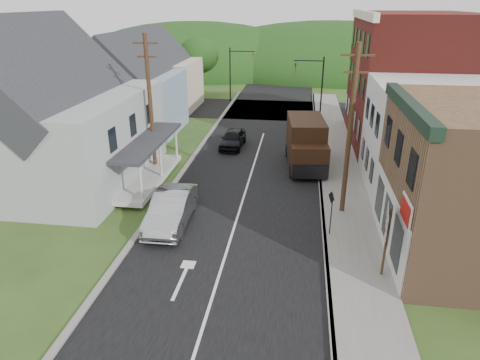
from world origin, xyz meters
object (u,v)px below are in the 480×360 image
at_px(silver_sedan, 172,209).
at_px(route_sign_cluster, 387,232).
at_px(delivery_van, 306,144).
at_px(dark_sedan, 233,139).
at_px(warning_sign, 331,207).

distance_m(silver_sedan, route_sign_cluster, 10.62).
height_order(delivery_van, route_sign_cluster, delivery_van).
bearing_deg(dark_sedan, route_sign_cluster, -58.51).
height_order(dark_sedan, route_sign_cluster, route_sign_cluster).
bearing_deg(route_sign_cluster, delivery_van, 113.98).
distance_m(dark_sedan, warning_sign, 14.83).
xyz_separation_m(dark_sedan, delivery_van, (5.68, -3.50, 0.97)).
xyz_separation_m(silver_sedan, delivery_van, (6.85, 9.45, 0.82)).
relative_size(silver_sedan, dark_sedan, 1.26).
height_order(silver_sedan, warning_sign, warning_sign).
height_order(dark_sedan, delivery_van, delivery_van).
bearing_deg(route_sign_cluster, silver_sedan, 171.90).
relative_size(delivery_van, route_sign_cluster, 1.97).
bearing_deg(warning_sign, delivery_van, 74.48).
bearing_deg(delivery_van, warning_sign, -88.67).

